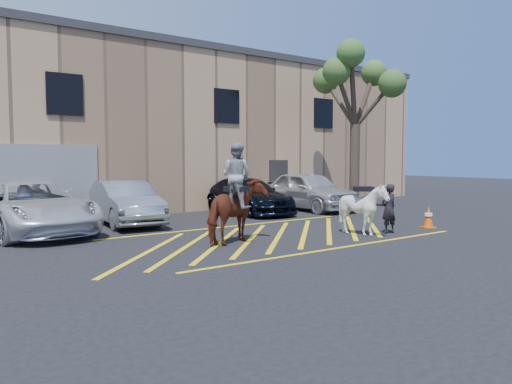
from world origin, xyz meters
TOP-DOWN VIEW (x-y plane):
  - ground at (0.00, 0.00)m, footprint 90.00×90.00m
  - car_white_pickup at (-5.81, 4.50)m, footprint 3.21×6.03m
  - car_silver_sedan at (-2.67, 4.85)m, footprint 2.14×4.76m
  - car_blue_suv at (2.83, 5.15)m, footprint 2.40×5.15m
  - car_white_suv at (5.76, 4.59)m, footprint 2.24×5.12m
  - handler at (3.01, -1.95)m, footprint 0.58×0.41m
  - warehouse at (-0.01, 11.99)m, footprint 32.42×10.20m
  - hatching_zone at (-0.00, -0.30)m, footprint 12.60×5.12m
  - mounted_bay at (-1.74, -0.59)m, footprint 2.27×1.69m
  - saddled_white at (2.08, -1.74)m, footprint 1.87×1.90m
  - traffic_cone at (5.04, -1.99)m, footprint 0.49×0.49m
  - tree at (7.53, 3.50)m, footprint 3.99×4.37m

SIDE VIEW (x-z plane):
  - ground at x=0.00m, z-range 0.00..0.00m
  - hatching_zone at x=0.00m, z-range 0.00..0.01m
  - traffic_cone at x=5.04m, z-range 0.00..0.73m
  - car_blue_suv at x=2.83m, z-range 0.00..1.45m
  - car_silver_sedan at x=-2.67m, z-range 0.00..1.51m
  - handler at x=3.01m, z-range 0.00..1.53m
  - saddled_white at x=2.08m, z-range 0.01..1.58m
  - car_white_pickup at x=-5.81m, z-range 0.00..1.61m
  - car_white_suv at x=5.76m, z-range 0.00..1.72m
  - mounted_bay at x=-1.74m, z-range -0.26..2.47m
  - warehouse at x=-0.01m, z-range 0.00..7.30m
  - tree at x=7.53m, z-range 2.04..9.35m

